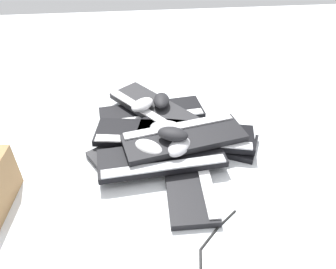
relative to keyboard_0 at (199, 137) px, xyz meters
The scene contains 16 objects.
ground_plane 0.15m from the keyboard_0, behind, with size 3.20×3.20×0.00m, color silver.
keyboard_0 is the anchor object (origin of this frame).
keyboard_1 0.25m from the keyboard_0, 133.97° to the left, with size 0.46×0.20×0.03m.
keyboard_2 0.20m from the keyboard_0, behind, with size 0.45×0.36×0.03m.
keyboard_3 0.21m from the keyboard_0, 111.06° to the right, with size 0.16×0.44×0.03m.
keyboard_4 0.22m from the keyboard_0, 137.67° to the right, with size 0.45×0.19×0.03m.
keyboard_5 0.18m from the keyboard_0, behind, with size 0.46×0.22×0.03m.
keyboard_6 0.05m from the keyboard_0, 128.70° to the right, with size 0.46×0.25×0.03m.
keyboard_7 0.23m from the keyboard_0, 134.23° to the left, with size 0.39×0.44×0.03m.
keyboard_8 0.12m from the keyboard_0, 134.36° to the right, with size 0.46×0.24×0.03m.
mouse_0 0.15m from the keyboard_0, behind, with size 0.11×0.07×0.04m, color #B7B7BC.
mouse_1 0.23m from the keyboard_0, 127.27° to the left, with size 0.11×0.07×0.04m, color black.
mouse_2 0.25m from the keyboard_0, 148.62° to the right, with size 0.11×0.07×0.04m, color silver.
mouse_3 0.18m from the keyboard_0, 140.55° to the right, with size 0.11×0.07×0.04m, color black.
mouse_4 0.27m from the keyboard_0, 144.79° to the left, with size 0.11×0.07×0.04m, color silver.
mouse_5 0.17m from the keyboard_0, 126.54° to the right, with size 0.11×0.07×0.04m, color #B7B7BC.
Camera 1 is at (-0.07, -0.97, 0.81)m, focal length 35.00 mm.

